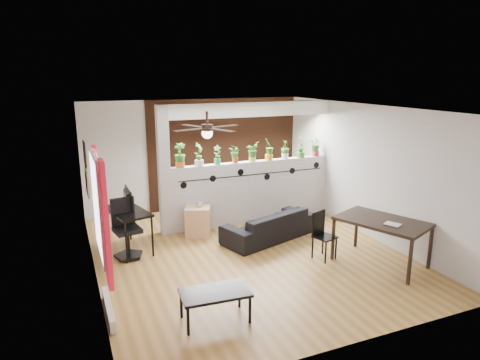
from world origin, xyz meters
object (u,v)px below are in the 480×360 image
object	(u,v)px
potted_plant_2	(217,154)
potted_plant_5	(269,149)
potted_plant_1	(199,154)
office_chair	(126,232)
potted_plant_8	(316,146)
coffee_table	(215,295)
potted_plant_7	(301,146)
cube_shelf	(198,221)
potted_plant_6	(285,149)
ceiling_fan	(207,130)
dining_table	(382,225)
folding_chair	(321,231)
cup	(200,204)
potted_plant_0	(180,155)
computer_desk	(127,214)
potted_plant_4	(252,151)
sofa	(269,225)
potted_plant_3	(235,153)

from	to	relation	value
potted_plant_2	potted_plant_5	xyz separation A→B (m)	(1.19, 0.00, 0.04)
potted_plant_1	office_chair	xyz separation A→B (m)	(-1.63, -0.84, -1.15)
potted_plant_8	coffee_table	world-z (taller)	potted_plant_8
potted_plant_7	cube_shelf	xyz separation A→B (m)	(-2.53, -0.34, -1.31)
potted_plant_5	cube_shelf	world-z (taller)	potted_plant_5
potted_plant_5	potted_plant_6	distance (m)	0.40
ceiling_fan	potted_plant_8	size ratio (longest dim) A/B	2.83
dining_table	folding_chair	world-z (taller)	folding_chair
cup	dining_table	size ratio (longest dim) A/B	0.08
potted_plant_7	potted_plant_0	bearing A→B (deg)	180.00
office_chair	potted_plant_1	bearing A→B (deg)	27.39
potted_plant_8	computer_desk	world-z (taller)	potted_plant_8
ceiling_fan	cube_shelf	distance (m)	2.50
computer_desk	dining_table	bearing A→B (deg)	-29.96
cube_shelf	potted_plant_2	bearing A→B (deg)	53.21
potted_plant_4	sofa	world-z (taller)	potted_plant_4
potted_plant_0	potted_plant_5	bearing A→B (deg)	0.00
potted_plant_4	coffee_table	distance (m)	4.13
potted_plant_3	potted_plant_6	bearing A→B (deg)	0.00
computer_desk	coffee_table	size ratio (longest dim) A/B	1.27
potted_plant_8	cube_shelf	distance (m)	3.21
cube_shelf	office_chair	distance (m)	1.56
potted_plant_6	sofa	size ratio (longest dim) A/B	0.22
potted_plant_5	potted_plant_8	distance (m)	1.19
potted_plant_3	cup	bearing A→B (deg)	-159.35
potted_plant_0	dining_table	size ratio (longest dim) A/B	0.29
potted_plant_1	potted_plant_6	xyz separation A→B (m)	(1.98, 0.00, -0.04)
potted_plant_8	computer_desk	xyz separation A→B (m)	(-4.33, -0.59, -0.87)
potted_plant_2	folding_chair	world-z (taller)	potted_plant_2
potted_plant_1	dining_table	size ratio (longest dim) A/B	0.29
computer_desk	coffee_table	world-z (taller)	computer_desk
computer_desk	office_chair	distance (m)	0.36
ceiling_fan	potted_plant_4	size ratio (longest dim) A/B	2.84
cup	potted_plant_2	bearing A→B (deg)	33.83
potted_plant_0	potted_plant_5	world-z (taller)	potted_plant_0
potted_plant_4	dining_table	size ratio (longest dim) A/B	0.25
potted_plant_2	potted_plant_4	xyz separation A→B (m)	(0.79, 0.00, 0.01)
potted_plant_4	sofa	bearing A→B (deg)	-96.15
potted_plant_4	cube_shelf	bearing A→B (deg)	-165.84
ceiling_fan	potted_plant_7	bearing A→B (deg)	32.88
potted_plant_8	coffee_table	xyz separation A→B (m)	(-3.64, -3.38, -1.20)
potted_plant_0	computer_desk	world-z (taller)	potted_plant_0
cup	computer_desk	bearing A→B (deg)	-170.13
potted_plant_1	potted_plant_3	size ratio (longest dim) A/B	1.28
ceiling_fan	dining_table	xyz separation A→B (m)	(2.72, -1.02, -1.61)
potted_plant_5	potted_plant_1	bearing A→B (deg)	180.00
potted_plant_2	potted_plant_7	bearing A→B (deg)	-0.00
dining_table	potted_plant_0	bearing A→B (deg)	133.70
potted_plant_6	computer_desk	xyz separation A→B (m)	(-3.54, -0.59, -0.86)
dining_table	potted_plant_5	bearing A→B (deg)	104.34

